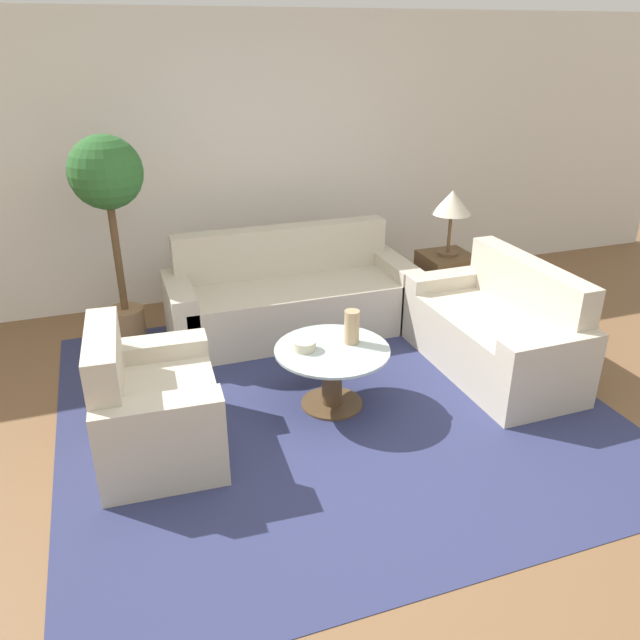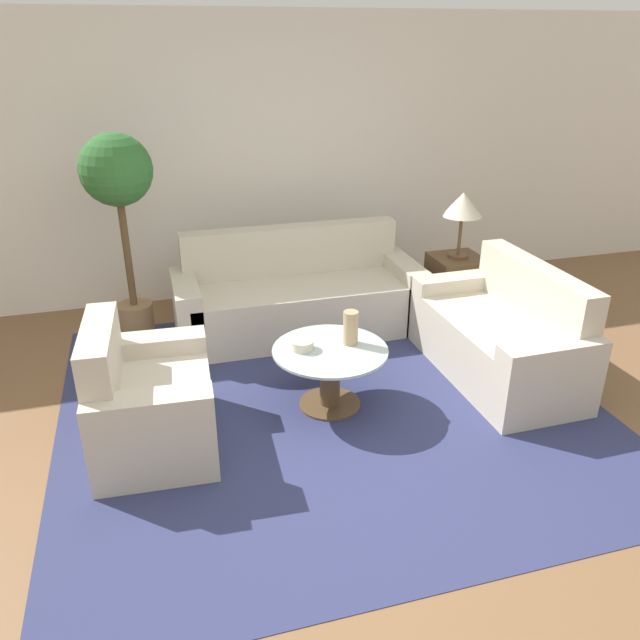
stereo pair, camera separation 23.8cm
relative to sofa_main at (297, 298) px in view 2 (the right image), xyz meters
name	(u,v)px [view 2 (the right image)]	position (x,y,z in m)	size (l,w,h in m)	color
ground_plane	(357,473)	(-0.15, -2.05, -0.29)	(14.00, 14.00, 0.00)	brown
wall_back	(253,161)	(-0.15, 1.03, 1.01)	(10.00, 0.06, 2.60)	white
rug	(330,404)	(-0.09, -1.29, -0.29)	(3.66, 3.42, 0.01)	navy
sofa_main	(297,298)	(0.00, 0.00, 0.00)	(2.10, 0.78, 0.88)	beige
armchair	(144,405)	(-1.33, -1.41, 0.00)	(0.77, 1.01, 0.84)	beige
loveseat	(504,339)	(1.31, -1.21, 0.00)	(0.76, 1.50, 0.86)	beige
coffee_table	(330,369)	(-0.09, -1.29, -0.01)	(0.79, 0.79, 0.44)	brown
side_table	(455,287)	(1.45, -0.14, 0.00)	(0.44, 0.44, 0.58)	brown
table_lamp	(463,206)	(1.45, -0.14, 0.74)	(0.34, 0.34, 0.58)	brown
potted_plant	(119,192)	(-1.37, 0.25, 0.96)	(0.57, 0.57, 1.71)	#93704C
vase	(351,328)	(0.07, -1.25, 0.27)	(0.10, 0.10, 0.24)	tan
bowl	(303,345)	(-0.27, -1.24, 0.18)	(0.15, 0.15, 0.07)	beige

